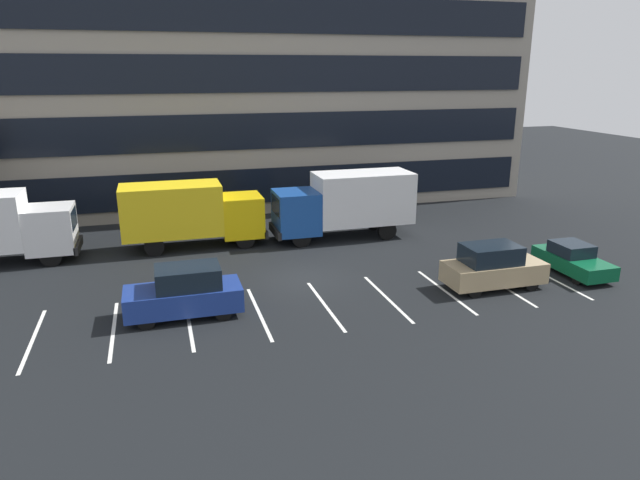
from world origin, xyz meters
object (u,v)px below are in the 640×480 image
(sedan_forest, at_px, (572,259))
(suv_navy, at_px, (185,292))
(suv_tan, at_px, (493,267))
(box_truck_blue, at_px, (346,202))
(box_truck_yellow_all, at_px, (190,212))

(sedan_forest, relative_size, suv_navy, 0.90)
(sedan_forest, distance_m, suv_tan, 4.81)
(suv_tan, distance_m, suv_navy, 13.49)
(box_truck_blue, distance_m, suv_tan, 10.27)
(suv_navy, bearing_deg, box_truck_blue, 42.13)
(box_truck_yellow_all, distance_m, suv_tan, 16.09)
(box_truck_blue, height_order, sedan_forest, box_truck_blue)
(box_truck_blue, relative_size, suv_navy, 1.79)
(box_truck_yellow_all, height_order, suv_tan, box_truck_yellow_all)
(suv_tan, bearing_deg, sedan_forest, 7.00)
(box_truck_blue, xyz_separation_m, suv_navy, (-9.71, -8.78, -1.13))
(sedan_forest, bearing_deg, box_truck_yellow_all, 151.41)
(box_truck_yellow_all, height_order, sedan_forest, box_truck_yellow_all)
(box_truck_yellow_all, bearing_deg, suv_navy, -95.66)
(box_truck_blue, bearing_deg, suv_tan, -68.33)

